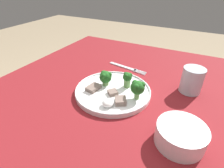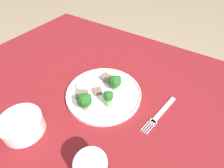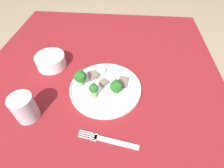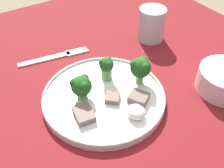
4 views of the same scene
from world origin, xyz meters
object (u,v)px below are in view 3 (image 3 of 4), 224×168
(dinner_plate, at_px, (106,88))
(fork, at_px, (108,140))
(drinking_glass, at_px, (25,109))
(cream_bowl, at_px, (51,61))

(dinner_plate, distance_m, fork, 0.20)
(drinking_glass, bearing_deg, fork, -103.07)
(dinner_plate, distance_m, drinking_glass, 0.28)
(fork, xyz_separation_m, cream_bowl, (0.32, 0.28, 0.02))
(drinking_glass, bearing_deg, cream_bowl, 1.37)
(cream_bowl, distance_m, drinking_glass, 0.25)
(dinner_plate, xyz_separation_m, cream_bowl, (0.12, 0.24, 0.02))
(fork, height_order, drinking_glass, drinking_glass)
(drinking_glass, bearing_deg, dinner_plate, -59.98)
(dinner_plate, bearing_deg, drinking_glass, 120.02)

